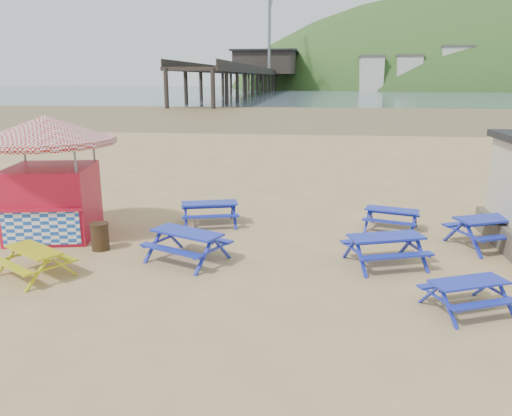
# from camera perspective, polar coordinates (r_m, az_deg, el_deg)

# --- Properties ---
(ground) EXTENTS (400.00, 400.00, 0.00)m
(ground) POSITION_cam_1_polar(r_m,az_deg,el_deg) (13.34, -0.77, -5.78)
(ground) COLOR tan
(ground) RESTS_ON ground
(wet_sand) EXTENTS (400.00, 400.00, 0.00)m
(wet_sand) POSITION_cam_1_polar(r_m,az_deg,el_deg) (67.57, 5.51, 10.64)
(wet_sand) COLOR brown
(wet_sand) RESTS_ON ground
(sea) EXTENTS (400.00, 400.00, 0.00)m
(sea) POSITION_cam_1_polar(r_m,az_deg,el_deg) (182.46, 6.49, 13.11)
(sea) COLOR #4C5F6D
(sea) RESTS_ON ground
(picnic_table_blue_a) EXTENTS (2.11, 1.87, 0.75)m
(picnic_table_blue_a) POSITION_cam_1_polar(r_m,az_deg,el_deg) (16.29, -5.31, -0.64)
(picnic_table_blue_a) COLOR #1A37AF
(picnic_table_blue_a) RESTS_ON ground
(picnic_table_blue_b) EXTENTS (1.91, 1.70, 0.67)m
(picnic_table_blue_b) POSITION_cam_1_polar(r_m,az_deg,el_deg) (16.27, 15.21, -1.27)
(picnic_table_blue_b) COLOR #1A37AF
(picnic_table_blue_b) RESTS_ON ground
(picnic_table_blue_c) EXTENTS (2.53, 2.31, 0.86)m
(picnic_table_blue_c) POSITION_cam_1_polar(r_m,az_deg,el_deg) (15.60, 25.22, -2.51)
(picnic_table_blue_c) COLOR #1A37AF
(picnic_table_blue_c) RESTS_ON ground
(picnic_table_blue_d) EXTENTS (2.37, 2.19, 0.80)m
(picnic_table_blue_d) POSITION_cam_1_polar(r_m,az_deg,el_deg) (13.19, -7.86, -4.33)
(picnic_table_blue_d) COLOR #1A37AF
(picnic_table_blue_d) RESTS_ON ground
(picnic_table_blue_e) EXTENTS (1.95, 1.79, 0.66)m
(picnic_table_blue_e) POSITION_cam_1_polar(r_m,az_deg,el_deg) (11.24, 23.02, -9.24)
(picnic_table_blue_e) COLOR #1A37AF
(picnic_table_blue_e) RESTS_ON ground
(picnic_table_blue_f) EXTENTS (2.26, 2.03, 0.79)m
(picnic_table_blue_f) POSITION_cam_1_polar(r_m,az_deg,el_deg) (13.18, 14.55, -4.71)
(picnic_table_blue_f) COLOR #1A37AF
(picnic_table_blue_f) RESTS_ON ground
(picnic_table_yellow) EXTENTS (2.10, 2.00, 0.69)m
(picnic_table_yellow) POSITION_cam_1_polar(r_m,az_deg,el_deg) (13.22, -23.94, -5.71)
(picnic_table_yellow) COLOR #B4B710
(picnic_table_yellow) RESTS_ON ground
(ice_cream_kiosk) EXTENTS (4.75, 4.75, 3.62)m
(ice_cream_kiosk) POSITION_cam_1_polar(r_m,az_deg,el_deg) (15.91, -22.61, 4.93)
(ice_cream_kiosk) COLOR #B7112C
(ice_cream_kiosk) RESTS_ON ground
(litter_bin) EXTENTS (0.52, 0.52, 0.77)m
(litter_bin) POSITION_cam_1_polar(r_m,az_deg,el_deg) (14.54, -17.41, -3.10)
(litter_bin) COLOR #3D2B18
(litter_bin) RESTS_ON ground
(pier) EXTENTS (24.00, 220.00, 39.29)m
(pier) POSITION_cam_1_polar(r_m,az_deg,el_deg) (191.63, 0.99, 14.90)
(pier) COLOR black
(pier) RESTS_ON ground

